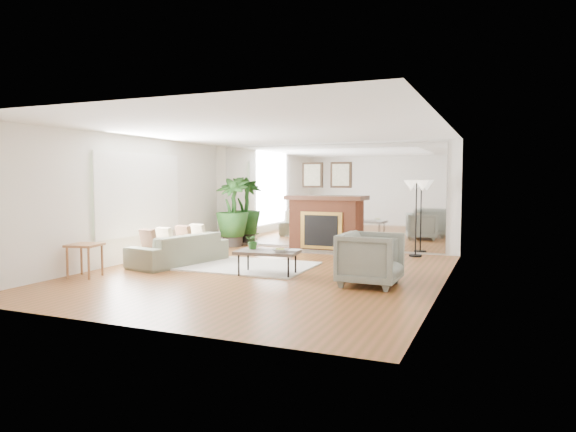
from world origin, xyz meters
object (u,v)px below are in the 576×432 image
at_px(fireplace, 324,222).
at_px(potted_ficus, 232,209).
at_px(side_table, 85,249).
at_px(floor_lamp, 416,191).
at_px(coffee_table, 267,253).
at_px(armchair_back, 371,255).
at_px(armchair_front, 371,259).
at_px(sofa, 179,249).

height_order(fireplace, potted_ficus, fireplace).
height_order(side_table, floor_lamp, floor_lamp).
distance_m(fireplace, floor_lamp, 2.25).
height_order(coffee_table, floor_lamp, floor_lamp).
relative_size(armchair_back, floor_lamp, 0.50).
xyz_separation_m(fireplace, armchair_front, (1.95, -3.51, -0.24)).
bearing_deg(coffee_table, sofa, 169.64).
relative_size(armchair_front, floor_lamp, 0.56).
distance_m(fireplace, sofa, 3.56).
relative_size(potted_ficus, floor_lamp, 1.05).
xyz_separation_m(armchair_back, potted_ficus, (-4.09, 2.59, 0.55)).
xyz_separation_m(side_table, potted_ficus, (0.33, 4.52, 0.44)).
xyz_separation_m(coffee_table, floor_lamp, (2.01, 3.17, 1.00)).
relative_size(armchair_front, potted_ficus, 0.53).
distance_m(sofa, potted_ficus, 2.89).
xyz_separation_m(sofa, armchair_front, (3.91, -0.56, 0.12)).
distance_m(coffee_table, armchair_back, 1.76).
relative_size(fireplace, side_table, 3.54).
xyz_separation_m(coffee_table, potted_ficus, (-2.43, 3.17, 0.52)).
xyz_separation_m(armchair_front, side_table, (-4.60, -1.17, 0.06)).
bearing_deg(armchair_front, sofa, 83.21).
xyz_separation_m(coffee_table, sofa, (-2.07, 0.38, -0.09)).
bearing_deg(floor_lamp, side_table, -136.53).
bearing_deg(sofa, potted_ficus, -161.23).
xyz_separation_m(armchair_back, armchair_front, (0.18, -0.76, 0.05)).
relative_size(coffee_table, side_table, 1.93).
relative_size(armchair_front, side_table, 1.58).
relative_size(fireplace, sofa, 1.01).
height_order(armchair_back, side_table, armchair_back).
height_order(coffee_table, potted_ficus, potted_ficus).
bearing_deg(armchair_back, potted_ficus, 71.18).
height_order(coffee_table, armchair_front, armchair_front).
bearing_deg(side_table, floor_lamp, 43.47).
bearing_deg(potted_ficus, side_table, -94.15).
distance_m(coffee_table, sofa, 2.11).
bearing_deg(armchair_back, side_table, 127.08).
distance_m(armchair_back, side_table, 4.82).
bearing_deg(sofa, fireplace, 157.84).
xyz_separation_m(armchair_front, potted_ficus, (-4.27, 3.35, 0.50)).
bearing_deg(armchair_front, armchair_back, 14.68).
distance_m(fireplace, coffee_table, 3.35).
bearing_deg(fireplace, side_table, -119.53).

